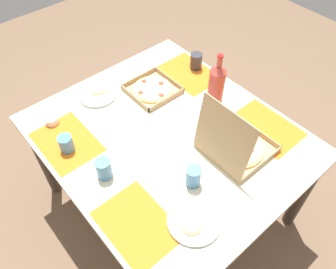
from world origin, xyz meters
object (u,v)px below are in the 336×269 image
object	(u,v)px
plate_far_left	(98,94)
condiment_bowl	(52,120)
cup_clear_right	(104,168)
pizza_box_edge_far	(152,89)
cup_dark	(66,144)
cup_spare	(196,61)
cup_clear_left	(193,177)
soda_bottle	(216,84)
plate_far_right	(194,221)
pizza_box_center	(234,145)

from	to	relation	value
plate_far_left	condiment_bowl	bearing A→B (deg)	94.81
cup_clear_right	pizza_box_edge_far	bearing A→B (deg)	-59.78
cup_dark	condiment_bowl	world-z (taller)	cup_dark
cup_spare	cup_clear_left	distance (m)	0.86
cup_clear_right	cup_dark	xyz separation A→B (m)	(0.25, 0.06, -0.01)
plate_far_left	cup_spare	distance (m)	0.64
plate_far_left	cup_spare	world-z (taller)	cup_spare
cup_clear_left	cup_dark	size ratio (longest dim) A/B	1.20
pizza_box_edge_far	soda_bottle	size ratio (longest dim) A/B	0.83
plate_far_right	plate_far_left	world-z (taller)	same
cup_spare	soda_bottle	bearing A→B (deg)	154.92
pizza_box_center	cup_clear_left	bearing A→B (deg)	91.06
cup_clear_right	cup_clear_left	world-z (taller)	cup_clear_left
plate_far_left	cup_clear_right	size ratio (longest dim) A/B	2.14
plate_far_right	cup_dark	bearing A→B (deg)	16.28
plate_far_right	cup_clear_left	world-z (taller)	cup_clear_left
plate_far_left	soda_bottle	world-z (taller)	soda_bottle
soda_bottle	cup_dark	xyz separation A→B (m)	(0.24, 0.81, -0.09)
cup_spare	cup_dark	size ratio (longest dim) A/B	1.15
plate_far_right	cup_spare	bearing A→B (deg)	-44.22
cup_clear_left	cup_clear_right	bearing A→B (deg)	42.91
pizza_box_edge_far	plate_far_right	bearing A→B (deg)	152.77
pizza_box_edge_far	plate_far_right	world-z (taller)	pizza_box_edge_far
pizza_box_center	cup_spare	distance (m)	0.69
plate_far_right	plate_far_left	bearing A→B (deg)	-7.81
cup_clear_right	plate_far_right	bearing A→B (deg)	-161.63
pizza_box_center	plate_far_left	size ratio (longest dim) A/B	1.54
pizza_box_center	soda_bottle	size ratio (longest dim) A/B	1.06
soda_bottle	cup_clear_right	distance (m)	0.76
plate_far_right	cup_clear_right	world-z (taller)	cup_clear_right
condiment_bowl	pizza_box_center	bearing A→B (deg)	-142.48
condiment_bowl	pizza_box_edge_far	bearing A→B (deg)	-104.99
cup_clear_left	cup_spare	bearing A→B (deg)	-44.70
pizza_box_edge_far	cup_spare	size ratio (longest dim) A/B	2.60
pizza_box_edge_far	cup_spare	xyz separation A→B (m)	(-0.01, -0.35, 0.04)
pizza_box_edge_far	pizza_box_center	xyz separation A→B (m)	(-0.62, -0.02, 0.04)
pizza_box_edge_far	plate_far_left	bearing A→B (deg)	56.03
pizza_box_center	plate_far_left	xyz separation A→B (m)	(0.80, 0.29, -0.04)
pizza_box_center	cup_dark	world-z (taller)	pizza_box_center
plate_far_left	condiment_bowl	world-z (taller)	condiment_bowl
pizza_box_center	cup_clear_right	size ratio (longest dim) A/B	3.29
plate_far_right	cup_clear_right	distance (m)	0.48
plate_far_right	cup_clear_left	bearing A→B (deg)	-42.13
cup_spare	cup_clear_left	xyz separation A→B (m)	(-0.61, 0.61, 0.00)
pizza_box_edge_far	plate_far_left	distance (m)	0.32
cup_clear_right	cup_dark	world-z (taller)	cup_clear_right
cup_clear_right	cup_clear_left	size ratio (longest dim) A/B	0.97
cup_clear_right	cup_dark	size ratio (longest dim) A/B	1.17
pizza_box_edge_far	cup_clear_left	world-z (taller)	cup_clear_left
pizza_box_edge_far	condiment_bowl	xyz separation A→B (m)	(0.15, 0.57, 0.01)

